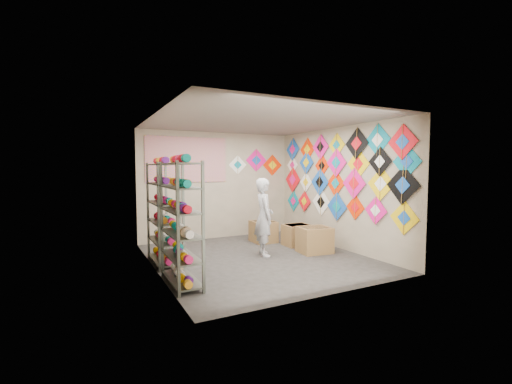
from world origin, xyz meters
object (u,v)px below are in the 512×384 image
shopkeeper (264,217)px  carton_a (314,240)px  carton_c (263,232)px  shelf_rack_front (181,223)px  carton_b (297,235)px  shelf_rack_back (163,213)px

shopkeeper → carton_a: (1.07, -0.29, -0.52)m
carton_c → shelf_rack_front: bearing=-139.8°
shelf_rack_front → carton_a: shelf_rack_front is taller
shelf_rack_front → carton_c: bearing=39.3°
carton_a → carton_b: 0.73m
carton_b → carton_c: 0.86m
shopkeeper → carton_c: size_ratio=2.72×
shelf_rack_front → carton_c: (2.56, 2.10, -0.69)m
carton_a → carton_c: carton_a is taller
carton_a → carton_b: carton_a is taller
shopkeeper → carton_b: shopkeeper is taller
carton_a → carton_c: size_ratio=1.12×
shopkeeper → carton_b: size_ratio=2.68×
shopkeeper → carton_a: size_ratio=2.44×
shopkeeper → carton_a: bearing=-91.9°
shelf_rack_front → carton_b: size_ratio=3.21×
shelf_rack_front → shelf_rack_back: (0.00, 1.30, 0.00)m
shopkeeper → carton_c: 1.38m
shelf_rack_back → carton_a: shelf_rack_back is taller
shopkeeper → shelf_rack_front: bearing=129.3°
carton_a → shelf_rack_back: bearing=175.3°
shelf_rack_back → shopkeeper: shelf_rack_back is taller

